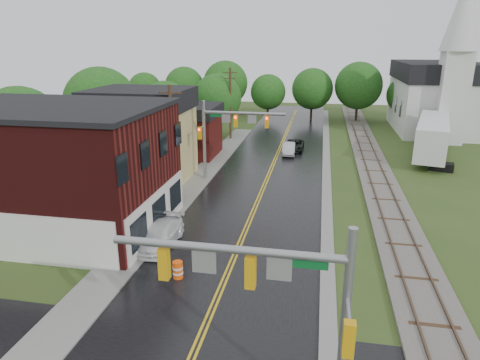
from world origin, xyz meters
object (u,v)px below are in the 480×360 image
(sedan_silver, at_px, (289,149))
(suv_dark, at_px, (294,145))
(pickup_white, at_px, (160,235))
(tree_left_b, at_px, (102,106))
(tree_left_c, at_px, (166,107))
(utility_pole_c, at_px, (230,102))
(tree_left_a, at_px, (22,129))
(utility_pole_b, at_px, (172,140))
(traffic_signal_far, at_px, (227,127))
(traffic_signal_near, at_px, (275,290))
(tree_left_e, at_px, (218,99))
(semi_trailer, at_px, (432,136))
(church, at_px, (438,90))
(construction_barrel, at_px, (178,270))
(brick_building, at_px, (55,168))

(sedan_silver, bearing_deg, suv_dark, 73.03)
(pickup_white, bearing_deg, tree_left_b, 126.52)
(tree_left_b, xyz_separation_m, tree_left_c, (4.00, 8.00, -1.21))
(utility_pole_c, height_order, tree_left_a, utility_pole_c)
(tree_left_a, relative_size, sedan_silver, 2.21)
(utility_pole_c, relative_size, tree_left_b, 0.93)
(utility_pole_b, distance_m, sedan_silver, 17.92)
(traffic_signal_far, relative_size, utility_pole_b, 0.82)
(traffic_signal_near, relative_size, utility_pole_b, 0.82)
(tree_left_e, relative_size, semi_trailer, 0.59)
(tree_left_b, distance_m, suv_dark, 21.57)
(suv_dark, bearing_deg, tree_left_a, -139.15)
(utility_pole_c, xyz_separation_m, pickup_white, (2.00, -30.53, -4.03))
(church, distance_m, tree_left_a, 51.01)
(tree_left_e, bearing_deg, utility_pole_c, -42.84)
(traffic_signal_near, xyz_separation_m, traffic_signal_far, (-6.94, 25.00, 0.01))
(suv_dark, bearing_deg, pickup_white, -102.33)
(utility_pole_b, xyz_separation_m, suv_dark, (8.52, 17.40, -4.11))
(tree_left_a, height_order, construction_barrel, tree_left_a)
(tree_left_b, xyz_separation_m, tree_left_e, (9.00, 14.00, -0.90))
(tree_left_c, bearing_deg, construction_barrel, -69.22)
(church, distance_m, construction_barrel, 49.47)
(traffic_signal_near, bearing_deg, tree_left_b, 125.49)
(traffic_signal_far, bearing_deg, brick_building, -126.92)
(sedan_silver, relative_size, pickup_white, 0.83)
(traffic_signal_near, bearing_deg, pickup_white, 125.80)
(brick_building, height_order, suv_dark, brick_building)
(pickup_white, relative_size, semi_trailer, 0.34)
(utility_pole_b, relative_size, construction_barrel, 9.28)
(tree_left_e, bearing_deg, tree_left_b, -122.74)
(tree_left_b, bearing_deg, church, 29.99)
(church, bearing_deg, tree_left_c, -157.76)
(construction_barrel, bearing_deg, semi_trailer, 56.78)
(brick_building, distance_m, semi_trailer, 37.59)
(tree_left_e, distance_m, semi_trailer, 26.35)
(utility_pole_c, height_order, construction_barrel, utility_pole_c)
(suv_dark, bearing_deg, brick_building, -118.42)
(utility_pole_c, bearing_deg, construction_barrel, -82.79)
(semi_trailer, bearing_deg, traffic_signal_near, -109.36)
(brick_building, relative_size, traffic_signal_near, 1.95)
(brick_building, relative_size, tree_left_b, 1.48)
(church, bearing_deg, utility_pole_b, -130.18)
(pickup_white, bearing_deg, utility_pole_c, 94.97)
(utility_pole_b, height_order, tree_left_e, utility_pole_b)
(utility_pole_b, xyz_separation_m, sedan_silver, (8.03, 15.50, -4.07))
(tree_left_a, height_order, suv_dark, tree_left_a)
(brick_building, distance_m, suv_dark, 28.45)
(traffic_signal_far, relative_size, tree_left_e, 0.90)
(tree_left_e, bearing_deg, construction_barrel, -79.97)
(church, height_order, tree_left_c, church)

